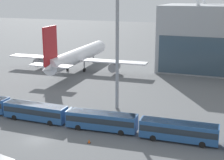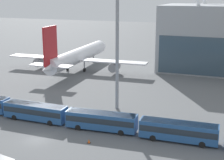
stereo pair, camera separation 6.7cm
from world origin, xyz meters
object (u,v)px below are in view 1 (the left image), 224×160
traffic_cone_0 (89,141)px  floodlight_mast (117,0)px  airliner_at_gate_near (76,57)px  shuttle_bus_1 (35,111)px  shuttle_bus_2 (101,120)px  shuttle_bus_3 (179,130)px

traffic_cone_0 → floodlight_mast: bearing=94.9°
airliner_at_gate_near → shuttle_bus_1: bearing=-166.5°
airliner_at_gate_near → shuttle_bus_2: (24.19, -39.44, -2.47)m
shuttle_bus_3 → floodlight_mast: floodlight_mast is taller
shuttle_bus_3 → traffic_cone_0: 14.13m
shuttle_bus_2 → airliner_at_gate_near: bearing=118.2°
shuttle_bus_1 → shuttle_bus_3: (26.03, 0.11, 0.00)m
airliner_at_gate_near → shuttle_bus_2: airliner_at_gate_near is taller
shuttle_bus_2 → shuttle_bus_3: size_ratio=1.00×
airliner_at_gate_near → shuttle_bus_1: (11.17, -39.45, -2.47)m
airliner_at_gate_near → shuttle_bus_1: size_ratio=3.53×
shuttle_bus_1 → traffic_cone_0: bearing=-21.6°
airliner_at_gate_near → shuttle_bus_3: 54.20m
shuttle_bus_2 → traffic_cone_0: shuttle_bus_2 is taller
shuttle_bus_2 → shuttle_bus_3: same height
shuttle_bus_2 → shuttle_bus_3: 13.02m
airliner_at_gate_near → floodlight_mast: (22.85, -27.82, 17.12)m
airliner_at_gate_near → floodlight_mast: 39.87m
traffic_cone_0 → shuttle_bus_1: bearing=157.6°
airliner_at_gate_near → traffic_cone_0: (24.30, -44.87, -4.02)m
floodlight_mast → traffic_cone_0: 27.19m
shuttle_bus_1 → floodlight_mast: 25.59m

